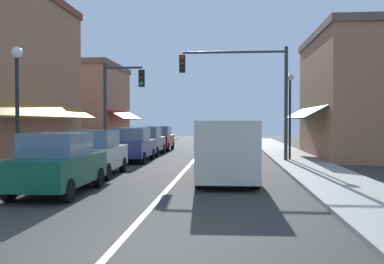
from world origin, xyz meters
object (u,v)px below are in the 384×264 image
at_px(traffic_signal_mast_arm, 249,83).
at_px(traffic_signal_left_corner, 118,97).
at_px(parked_car_nearest_left, 58,164).
at_px(van_in_lane, 227,149).
at_px(parked_car_second_left, 95,153).
at_px(parked_car_distant_left, 159,138).
at_px(parked_car_third_left, 133,145).
at_px(street_lamp_right_mid, 290,102).
at_px(street_lamp_left_near, 17,92).
at_px(parked_car_far_left, 147,141).

height_order(traffic_signal_mast_arm, traffic_signal_left_corner, traffic_signal_mast_arm).
bearing_deg(parked_car_nearest_left, van_in_lane, 32.03).
bearing_deg(parked_car_second_left, parked_car_distant_left, 88.04).
xyz_separation_m(parked_car_third_left, parked_car_distant_left, (-0.05, 9.16, 0.00)).
xyz_separation_m(parked_car_nearest_left, parked_car_third_left, (-0.05, 10.30, 0.00)).
height_order(parked_car_distant_left, traffic_signal_mast_arm, traffic_signal_mast_arm).
height_order(parked_car_second_left, street_lamp_right_mid, street_lamp_right_mid).
relative_size(traffic_signal_mast_arm, street_lamp_left_near, 1.32).
bearing_deg(parked_car_nearest_left, street_lamp_left_near, 144.33).
distance_m(parked_car_distant_left, van_in_lane, 17.17).
height_order(parked_car_far_left, street_lamp_right_mid, street_lamp_right_mid).
relative_size(parked_car_far_left, traffic_signal_mast_arm, 0.69).
bearing_deg(van_in_lane, traffic_signal_left_corner, 124.83).
bearing_deg(parked_car_nearest_left, parked_car_second_left, 93.01).
relative_size(parked_car_third_left, street_lamp_left_near, 0.92).
distance_m(parked_car_third_left, parked_car_far_left, 4.59).
height_order(traffic_signal_mast_arm, street_lamp_right_mid, traffic_signal_mast_arm).
bearing_deg(parked_car_third_left, traffic_signal_mast_arm, 3.64).
distance_m(street_lamp_left_near, street_lamp_right_mid, 14.02).
xyz_separation_m(traffic_signal_left_corner, street_lamp_right_mid, (9.12, 0.02, -0.31)).
height_order(street_lamp_left_near, street_lamp_right_mid, street_lamp_right_mid).
xyz_separation_m(van_in_lane, street_lamp_right_mid, (3.25, 8.20, 1.96)).
distance_m(parked_car_nearest_left, street_lamp_right_mid, 14.01).
bearing_deg(van_in_lane, street_lamp_left_near, -166.75).
height_order(parked_car_third_left, parked_car_distant_left, same).
height_order(traffic_signal_mast_arm, street_lamp_left_near, traffic_signal_mast_arm).
bearing_deg(parked_car_distant_left, parked_car_nearest_left, -89.87).
bearing_deg(street_lamp_right_mid, traffic_signal_mast_arm, -166.59).
height_order(parked_car_far_left, parked_car_distant_left, same).
bearing_deg(traffic_signal_mast_arm, parked_car_second_left, -133.76).
xyz_separation_m(parked_car_second_left, parked_car_far_left, (0.07, 10.60, 0.00)).
height_order(parked_car_distant_left, van_in_lane, van_in_lane).
distance_m(parked_car_distant_left, traffic_signal_left_corner, 8.70).
distance_m(parked_car_third_left, traffic_signal_mast_arm, 6.79).
bearing_deg(parked_car_distant_left, street_lamp_right_mid, -45.37).
bearing_deg(parked_car_distant_left, parked_car_second_left, -90.61).
relative_size(parked_car_distant_left, van_in_lane, 0.79).
distance_m(parked_car_nearest_left, parked_car_far_left, 14.88).
xyz_separation_m(parked_car_far_left, street_lamp_left_near, (-1.71, -13.55, 2.17)).
height_order(parked_car_third_left, van_in_lane, van_in_lane).
bearing_deg(traffic_signal_left_corner, parked_car_distant_left, 83.55).
distance_m(parked_car_distant_left, traffic_signal_mast_arm, 11.11).
relative_size(parked_car_far_left, traffic_signal_left_corner, 0.78).
bearing_deg(traffic_signal_left_corner, street_lamp_right_mid, 0.13).
xyz_separation_m(traffic_signal_mast_arm, street_lamp_left_near, (-7.79, -9.37, -1.02)).
bearing_deg(traffic_signal_mast_arm, traffic_signal_left_corner, 175.96).
distance_m(traffic_signal_left_corner, street_lamp_right_mid, 9.13).
relative_size(parked_car_far_left, van_in_lane, 0.79).
height_order(parked_car_second_left, van_in_lane, van_in_lane).
height_order(traffic_signal_left_corner, street_lamp_left_near, traffic_signal_left_corner).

